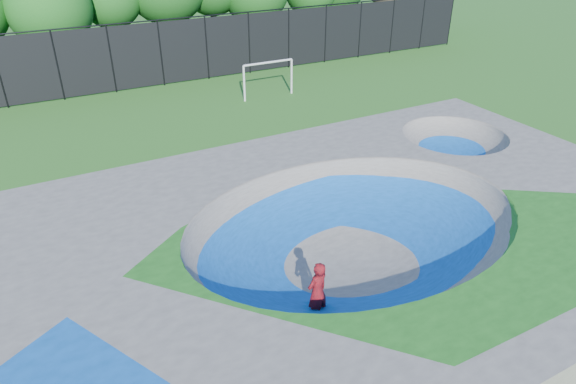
# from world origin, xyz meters

# --- Properties ---
(ground) EXTENTS (120.00, 120.00, 0.00)m
(ground) POSITION_xyz_m (0.00, 0.00, 0.00)
(ground) COLOR #27651C
(ground) RESTS_ON ground
(skate_deck) EXTENTS (22.00, 14.00, 1.50)m
(skate_deck) POSITION_xyz_m (0.00, 0.00, 0.75)
(skate_deck) COLOR gray
(skate_deck) RESTS_ON ground
(skater) EXTENTS (0.76, 0.60, 1.84)m
(skater) POSITION_xyz_m (-2.53, -1.91, 0.92)
(skater) COLOR red
(skater) RESTS_ON ground
(skateboard) EXTENTS (0.80, 0.52, 0.05)m
(skateboard) POSITION_xyz_m (-2.53, -1.91, 0.03)
(skateboard) COLOR black
(skateboard) RESTS_ON ground
(soccer_goal) EXTENTS (3.22, 0.12, 2.13)m
(soccer_goal) POSITION_xyz_m (4.79, 15.71, 1.48)
(soccer_goal) COLOR silver
(soccer_goal) RESTS_ON ground
(fence) EXTENTS (48.09, 0.09, 4.04)m
(fence) POSITION_xyz_m (0.00, 21.00, 2.10)
(fence) COLOR black
(fence) RESTS_ON ground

